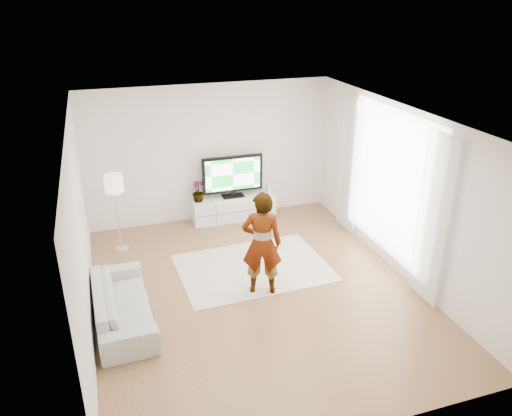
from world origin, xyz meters
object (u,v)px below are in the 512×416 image
object	(u,v)px
media_console	(234,208)
sofa	(122,303)
floor_lamp	(114,187)
television	(233,175)
rug	(253,268)
player	(262,244)

from	to	relation	value
media_console	sofa	distance (m)	3.83
sofa	floor_lamp	world-z (taller)	floor_lamp
television	floor_lamp	bearing A→B (deg)	-163.57
media_console	floor_lamp	bearing A→B (deg)	-164.19
media_console	television	distance (m)	0.72
media_console	rug	bearing A→B (deg)	-96.52
sofa	rug	bearing A→B (deg)	-71.47
media_console	television	xyz separation A→B (m)	(0.00, 0.03, 0.72)
rug	television	bearing A→B (deg)	83.57
sofa	player	bearing A→B (deg)	-89.14
rug	player	bearing A→B (deg)	-96.87
rug	sofa	xyz separation A→B (m)	(-2.25, -0.83, 0.28)
floor_lamp	media_console	bearing A→B (deg)	15.81
media_console	player	bearing A→B (deg)	-96.61
player	sofa	xyz separation A→B (m)	(-2.16, -0.10, -0.58)
media_console	floor_lamp	distance (m)	2.65
television	rug	bearing A→B (deg)	-96.43
television	player	xyz separation A→B (m)	(-0.33, -2.84, -0.10)
television	sofa	size ratio (longest dim) A/B	0.64
player	floor_lamp	xyz separation A→B (m)	(-2.03, 2.15, 0.38)
television	media_console	bearing A→B (deg)	-90.00
media_console	rug	size ratio (longest dim) A/B	0.69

